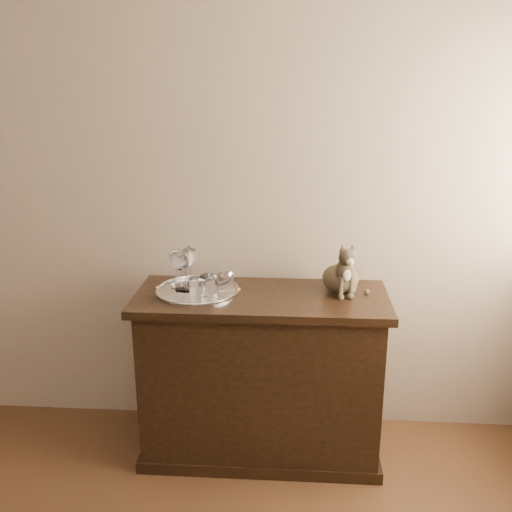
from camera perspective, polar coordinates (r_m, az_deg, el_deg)
The scene contains 11 objects.
wall_back at distance 2.96m, azimuth -10.87°, elevation 7.70°, with size 4.00×0.10×2.70m, color tan.
sideboard at distance 2.88m, azimuth 0.50°, elevation -11.85°, with size 1.20×0.50×0.85m, color black, non-canonical shape.
tray at distance 2.75m, azimuth -5.84°, elevation -3.53°, with size 0.40×0.40×0.01m, color silver.
wine_glass_a at distance 2.78m, azimuth -7.97°, elevation -1.25°, with size 0.07×0.07×0.19m, color white, non-canonical shape.
wine_glass_b at distance 2.80m, azimuth -6.60°, elevation -0.93°, with size 0.07×0.07×0.20m, color white, non-canonical shape.
wine_glass_c at distance 2.74m, azimuth -7.57°, elevation -1.51°, with size 0.07×0.07×0.19m, color white, non-canonical shape.
wine_glass_d at distance 2.73m, azimuth -7.05°, elevation -1.28°, with size 0.08×0.08×0.21m, color white, non-canonical shape.
tumbler_a at distance 2.67m, azimuth -4.71°, elevation -2.94°, with size 0.09×0.09×0.10m, color white.
tumbler_b at distance 2.66m, azimuth -5.84°, elevation -3.14°, with size 0.08×0.08×0.09m, color silver.
tumbler_c at distance 2.72m, azimuth -2.99°, elevation -2.62°, with size 0.08×0.08×0.09m, color white.
cat at distance 2.73m, azimuth 8.45°, elevation -0.97°, with size 0.26×0.24×0.26m, color brown, non-canonical shape.
Camera 1 is at (0.75, -0.57, 1.81)m, focal length 40.00 mm.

